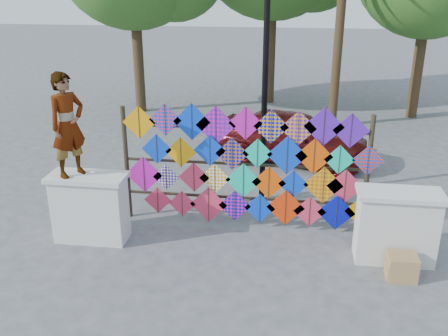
{
  "coord_description": "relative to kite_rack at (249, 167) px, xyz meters",
  "views": [
    {
      "loc": [
        0.82,
        -8.0,
        4.61
      ],
      "look_at": [
        -0.34,
        0.6,
        1.23
      ],
      "focal_mm": 40.0,
      "sensor_mm": 36.0,
      "label": 1
    }
  ],
  "objects": [
    {
      "name": "parapet_right",
      "position": [
        2.58,
        -0.92,
        -0.59
      ],
      "size": [
        1.4,
        0.65,
        1.28
      ],
      "color": "white",
      "rests_on": "ground"
    },
    {
      "name": "ground",
      "position": [
        -0.12,
        -0.72,
        -1.24
      ],
      "size": [
        80.0,
        80.0,
        0.0
      ],
      "primitive_type": "plane",
      "color": "gray",
      "rests_on": "ground"
    },
    {
      "name": "parapet_left",
      "position": [
        -2.82,
        -0.92,
        -0.59
      ],
      "size": [
        1.4,
        0.65,
        1.28
      ],
      "color": "white",
      "rests_on": "ground"
    },
    {
      "name": "kite_rack",
      "position": [
        0.0,
        0.0,
        0.0
      ],
      "size": [
        4.9,
        0.24,
        2.43
      ],
      "color": "#2E2619",
      "rests_on": "ground"
    },
    {
      "name": "cardboard_box_far",
      "position": [
        2.54,
        -1.5,
        -1.09
      ],
      "size": [
        0.33,
        0.31,
        0.28
      ],
      "primitive_type": "cube",
      "color": "tan",
      "rests_on": "ground"
    },
    {
      "name": "lamppost",
      "position": [
        0.18,
        1.28,
        1.46
      ],
      "size": [
        0.28,
        0.28,
        4.46
      ],
      "color": "black",
      "rests_on": "ground"
    },
    {
      "name": "vendor_woman",
      "position": [
        -3.07,
        -0.92,
        0.96
      ],
      "size": [
        0.72,
        0.8,
        1.83
      ],
      "primitive_type": "imported",
      "rotation": [
        0.0,
        0.0,
        1.02
      ],
      "color": "#99999E",
      "rests_on": "parapet_left"
    },
    {
      "name": "cardboard_box_near",
      "position": [
        2.62,
        -1.48,
        -1.03
      ],
      "size": [
        0.46,
        0.41,
        0.41
      ],
      "primitive_type": "cube",
      "color": "tan",
      "rests_on": "ground"
    },
    {
      "name": "sedan",
      "position": [
        0.79,
        3.82,
        -0.56
      ],
      "size": [
        4.24,
        2.72,
        1.34
      ],
      "primitive_type": "imported",
      "rotation": [
        0.0,
        0.0,
        1.26
      ],
      "color": "#4D0D0E",
      "rests_on": "ground"
    }
  ]
}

